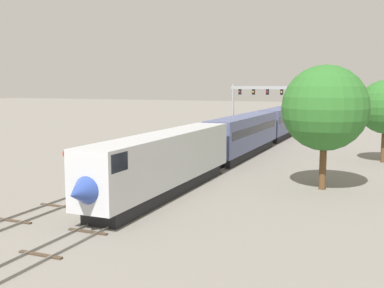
{
  "coord_description": "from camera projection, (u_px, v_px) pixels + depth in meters",
  "views": [
    {
      "loc": [
        17.72,
        -27.77,
        8.55
      ],
      "look_at": [
        1.0,
        12.0,
        3.0
      ],
      "focal_mm": 43.63,
      "sensor_mm": 36.0,
      "label": 1
    }
  ],
  "objects": [
    {
      "name": "ground_plane",
      "position": [
        114.0,
        205.0,
        33.29
      ],
      "size": [
        400.0,
        400.0,
        0.0
      ],
      "primitive_type": "plane",
      "color": "gray"
    },
    {
      "name": "track_main",
      "position": [
        296.0,
        130.0,
        87.37
      ],
      "size": [
        2.6,
        200.0,
        0.16
      ],
      "color": "slate",
      "rests_on": "ground"
    },
    {
      "name": "track_near",
      "position": [
        236.0,
        140.0,
        71.2
      ],
      "size": [
        2.6,
        160.0,
        0.16
      ],
      "color": "slate",
      "rests_on": "ground"
    },
    {
      "name": "passenger_train",
      "position": [
        267.0,
        126.0,
        66.17
      ],
      "size": [
        3.04,
        87.06,
        4.8
      ],
      "color": "silver",
      "rests_on": "ground"
    },
    {
      "name": "signal_gantry",
      "position": [
        267.0,
        98.0,
        74.8
      ],
      "size": [
        12.1,
        0.49,
        8.59
      ],
      "color": "#999BA0",
      "rests_on": "ground"
    },
    {
      "name": "stop_sign",
      "position": [
        67.0,
        161.0,
        40.75
      ],
      "size": [
        0.76,
        0.08,
        2.88
      ],
      "color": "gray",
      "rests_on": "ground"
    },
    {
      "name": "trackside_tree_mid",
      "position": [
        325.0,
        108.0,
        37.34
      ],
      "size": [
        6.9,
        6.9,
        10.11
      ],
      "color": "brown",
      "rests_on": "ground"
    }
  ]
}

